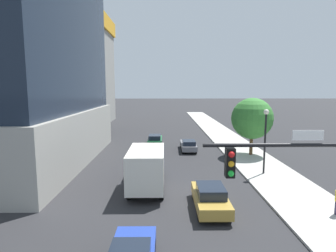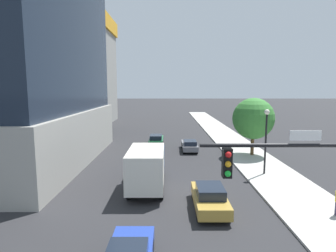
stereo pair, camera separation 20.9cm
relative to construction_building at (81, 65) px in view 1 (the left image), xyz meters
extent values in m
cube|color=#B2AFA8|center=(27.04, -35.92, -12.28)|extent=(4.85, 120.00, 0.15)
cube|color=gray|center=(-0.03, 0.02, -1.30)|extent=(12.12, 12.91, 22.11)
cube|color=gold|center=(-0.03, 0.02, 8.26)|extent=(12.85, 13.68, 3.00)
cube|color=gold|center=(3.61, -3.85, 2.27)|extent=(0.90, 0.90, 29.25)
cylinder|color=black|center=(22.19, -51.55, -6.98)|extent=(5.67, 0.14, 0.14)
cube|color=black|center=(20.33, -51.55, -7.61)|extent=(0.32, 0.36, 1.05)
sphere|color=red|center=(20.33, -51.74, -7.27)|extent=(0.22, 0.22, 0.22)
sphere|color=orange|center=(20.33, -51.74, -7.61)|extent=(0.22, 0.22, 0.22)
sphere|color=green|center=(20.33, -51.74, -7.95)|extent=(0.22, 0.22, 0.22)
cube|color=white|center=(23.04, -51.55, -6.63)|extent=(1.10, 0.04, 0.36)
cylinder|color=black|center=(26.45, -38.05, -9.66)|extent=(0.16, 0.16, 5.08)
sphere|color=silver|center=(26.45, -38.05, -6.94)|extent=(0.44, 0.44, 0.44)
cylinder|color=brown|center=(27.44, -31.18, -11.05)|extent=(0.36, 0.36, 2.31)
sphere|color=#387F33|center=(27.44, -31.18, -8.22)|extent=(4.45, 4.45, 4.45)
cylinder|color=black|center=(15.92, -49.51, -12.01)|extent=(0.22, 0.70, 0.70)
cylinder|color=black|center=(17.50, -49.51, -12.01)|extent=(0.22, 0.70, 0.70)
cube|color=#1E6638|center=(16.71, -25.03, -11.76)|extent=(1.78, 4.57, 0.58)
cube|color=#19212D|center=(16.71, -25.81, -11.19)|extent=(1.49, 2.18, 0.55)
cylinder|color=black|center=(15.93, -23.47, -12.00)|extent=(0.22, 0.71, 0.71)
cylinder|color=black|center=(17.49, -23.47, -12.00)|extent=(0.22, 0.71, 0.71)
cylinder|color=black|center=(15.93, -26.58, -12.00)|extent=(0.22, 0.71, 0.71)
cylinder|color=black|center=(17.49, -26.58, -12.00)|extent=(0.22, 0.71, 0.71)
cube|color=slate|center=(20.79, -28.38, -11.77)|extent=(1.71, 4.74, 0.58)
cube|color=#19212D|center=(20.79, -29.27, -11.24)|extent=(1.44, 2.02, 0.49)
cylinder|color=black|center=(20.03, -26.77, -12.01)|extent=(0.22, 0.68, 0.68)
cylinder|color=black|center=(21.54, -26.77, -12.01)|extent=(0.22, 0.68, 0.68)
cylinder|color=black|center=(20.03, -29.99, -12.01)|extent=(0.22, 0.68, 0.68)
cylinder|color=black|center=(21.54, -29.99, -12.01)|extent=(0.22, 0.68, 0.68)
cube|color=#AD8938|center=(20.79, -44.80, -11.72)|extent=(1.89, 4.65, 0.66)
cube|color=#19212D|center=(20.79, -44.97, -11.11)|extent=(1.58, 2.14, 0.56)
cylinder|color=black|center=(19.96, -43.21, -12.00)|extent=(0.22, 0.70, 0.70)
cylinder|color=black|center=(21.61, -43.21, -12.00)|extent=(0.22, 0.70, 0.70)
cylinder|color=black|center=(19.96, -46.38, -12.00)|extent=(0.22, 0.70, 0.70)
cylinder|color=black|center=(21.61, -46.38, -12.00)|extent=(0.22, 0.70, 0.70)
cube|color=#1E4799|center=(16.71, -38.31, -10.84)|extent=(2.45, 2.00, 1.88)
cube|color=silver|center=(16.71, -41.95, -10.52)|extent=(2.45, 4.99, 2.52)
cylinder|color=black|center=(15.63, -38.31, -11.88)|extent=(0.30, 0.96, 0.96)
cylinder|color=black|center=(17.79, -38.31, -11.88)|extent=(0.30, 0.96, 0.96)
cylinder|color=black|center=(15.63, -43.20, -11.88)|extent=(0.30, 0.96, 0.96)
cylinder|color=black|center=(17.79, -43.20, -11.88)|extent=(0.30, 0.96, 0.96)
camera|label=1|loc=(18.04, -61.17, -5.00)|focal=29.98mm
camera|label=2|loc=(18.24, -61.17, -5.00)|focal=29.98mm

